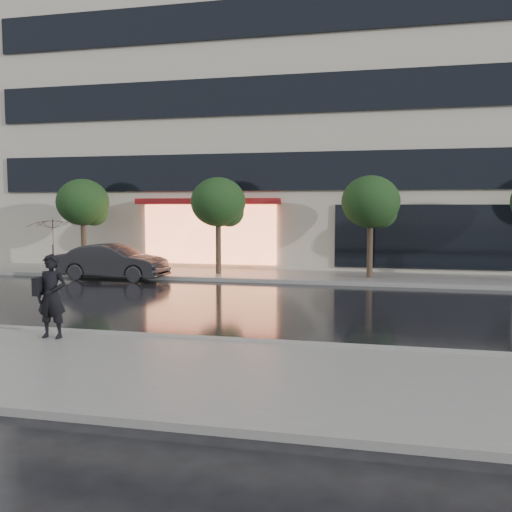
% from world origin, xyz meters
% --- Properties ---
extents(ground, '(120.00, 120.00, 0.00)m').
position_xyz_m(ground, '(0.00, 0.00, 0.00)').
color(ground, black).
rests_on(ground, ground).
extents(sidewalk_near, '(60.00, 4.50, 0.12)m').
position_xyz_m(sidewalk_near, '(0.00, -3.25, 0.06)').
color(sidewalk_near, slate).
rests_on(sidewalk_near, ground).
extents(sidewalk_far, '(60.00, 3.50, 0.12)m').
position_xyz_m(sidewalk_far, '(0.00, 10.25, 0.06)').
color(sidewalk_far, slate).
rests_on(sidewalk_far, ground).
extents(curb_near, '(60.00, 0.25, 0.14)m').
position_xyz_m(curb_near, '(0.00, -1.00, 0.07)').
color(curb_near, gray).
rests_on(curb_near, ground).
extents(curb_far, '(60.00, 0.25, 0.14)m').
position_xyz_m(curb_far, '(0.00, 8.50, 0.07)').
color(curb_far, gray).
rests_on(curb_far, ground).
extents(office_building, '(30.00, 12.76, 18.00)m').
position_xyz_m(office_building, '(-0.00, 17.97, 9.00)').
color(office_building, '#B8AF9C').
rests_on(office_building, ground).
extents(tree_far_west, '(2.20, 2.20, 3.99)m').
position_xyz_m(tree_far_west, '(-8.94, 10.03, 2.92)').
color(tree_far_west, '#33261C').
rests_on(tree_far_west, ground).
extents(tree_mid_west, '(2.20, 2.20, 3.99)m').
position_xyz_m(tree_mid_west, '(-2.94, 10.03, 2.92)').
color(tree_mid_west, '#33261C').
rests_on(tree_mid_west, ground).
extents(tree_mid_east, '(2.20, 2.20, 3.99)m').
position_xyz_m(tree_mid_east, '(3.06, 10.03, 2.92)').
color(tree_mid_east, '#33261C').
rests_on(tree_mid_east, ground).
extents(parked_car, '(4.22, 1.61, 1.37)m').
position_xyz_m(parked_car, '(-6.62, 8.03, 0.69)').
color(parked_car, black).
rests_on(parked_car, ground).
extents(pedestrian_with_umbrella, '(1.03, 1.05, 2.46)m').
position_xyz_m(pedestrian_with_umbrella, '(-2.99, -1.69, 1.75)').
color(pedestrian_with_umbrella, black).
rests_on(pedestrian_with_umbrella, sidewalk_near).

